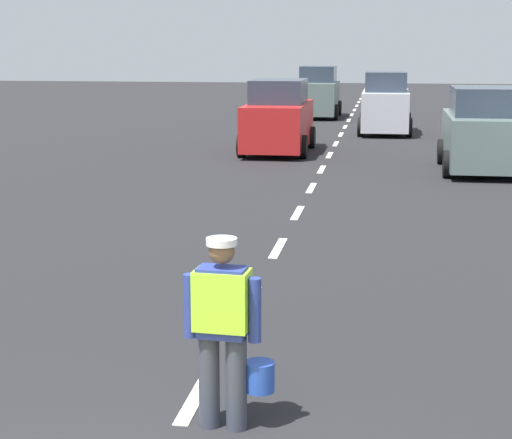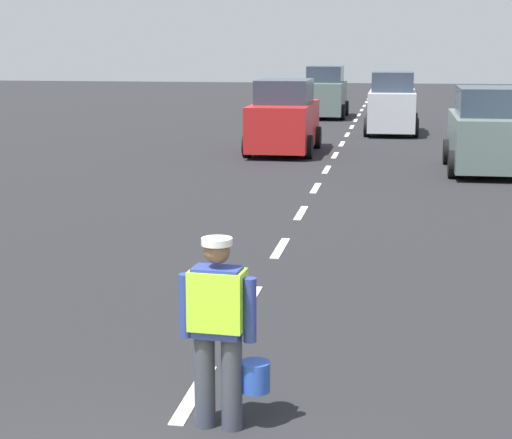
{
  "view_description": "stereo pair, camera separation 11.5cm",
  "coord_description": "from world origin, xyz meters",
  "views": [
    {
      "loc": [
        1.7,
        -4.78,
        3.24
      ],
      "look_at": [
        0.11,
        5.61,
        1.1
      ],
      "focal_mm": 60.74,
      "sensor_mm": 36.0,
      "label": 1
    },
    {
      "loc": [
        1.82,
        -4.76,
        3.24
      ],
      "look_at": [
        0.11,
        5.61,
        1.1
      ],
      "focal_mm": 60.74,
      "sensor_mm": 36.0,
      "label": 2
    }
  ],
  "objects": [
    {
      "name": "ground_plane",
      "position": [
        0.0,
        21.0,
        0.0
      ],
      "size": [
        96.0,
        96.0,
        0.0
      ],
      "primitive_type": "plane",
      "color": "black"
    },
    {
      "name": "car_parked_far",
      "position": [
        4.1,
        18.05,
        1.01
      ],
      "size": [
        2.08,
        4.15,
        2.16
      ],
      "color": "slate",
      "rests_on": "ground"
    },
    {
      "name": "road_worker",
      "position": [
        0.4,
        2.05,
        0.93
      ],
      "size": [
        0.77,
        0.36,
        1.67
      ],
      "color": "#383D4C",
      "rests_on": "ground"
    },
    {
      "name": "car_outgoing_far",
      "position": [
        1.57,
        27.34,
        1.04
      ],
      "size": [
        1.91,
        3.84,
        2.25
      ],
      "color": "silver",
      "rests_on": "ground"
    },
    {
      "name": "car_oncoming_second",
      "position": [
        -1.6,
        21.2,
        1.02
      ],
      "size": [
        2.01,
        4.24,
        2.19
      ],
      "color": "red",
      "rests_on": "ground"
    },
    {
      "name": "car_oncoming_third",
      "position": [
        -1.45,
        34.09,
        1.06
      ],
      "size": [
        1.97,
        4.02,
        2.27
      ],
      "color": "slate",
      "rests_on": "ground"
    },
    {
      "name": "lane_center_line",
      "position": [
        0.0,
        25.2,
        0.0
      ],
      "size": [
        0.14,
        46.4,
        0.01
      ],
      "color": "silver",
      "rests_on": "ground"
    }
  ]
}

